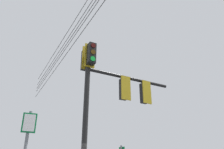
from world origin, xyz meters
The scene contains 2 objects.
signal_mast_assembly centered at (1.01, 0.41, 4.61)m, with size 4.05×2.03×6.44m.
overhead_wire_span centered at (0.59, 1.59, 8.47)m, with size 7.51×18.90×2.04m.
Camera 1 is at (-5.46, -5.23, 1.47)m, focal length 36.51 mm.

